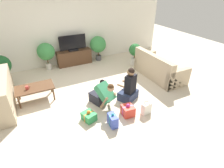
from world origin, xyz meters
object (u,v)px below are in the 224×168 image
Objects in this scene: tv_console at (74,57)px; potted_plant_corner_left at (1,66)px; dog at (103,86)px; mug at (27,88)px; sofa_right at (159,69)px; person_sitting at (129,88)px; potted_plant_back_left at (46,52)px; gift_box_b at (128,110)px; tv at (73,44)px; person_kneeling at (102,95)px; gift_box_a at (89,116)px; gift_box_c at (113,120)px; potted_plant_corner_right at (135,52)px; potted_plant_back_right at (98,45)px; gift_bag_a at (146,108)px; coffee_table at (35,88)px.

potted_plant_corner_left reaches higher than tv_console.
mug reaches higher than dog.
person_sitting is (-1.60, -0.69, 0.05)m from sofa_right.
sofa_right is 1.39× the size of tv_console.
potted_plant_back_left reaches higher than person_sitting.
potted_plant_back_left is 2.09m from mug.
dog is 1.50× the size of gift_box_b.
mug is at bearing -133.07° from tv.
sofa_right reaches higher than person_kneeling.
sofa_right is 4.83× the size of gift_box_a.
tv is 2.99× the size of gift_box_c.
person_sitting reaches higher than dog.
potted_plant_corner_right is (2.12, -1.10, -0.31)m from tv.
gift_box_c is at bearing 119.92° from sofa_right.
potted_plant_back_right reaches higher than mug.
potted_plant_back_right is 3.06× the size of gift_box_b.
gift_box_b is (0.39, -0.64, -0.20)m from person_kneeling.
tv is at bearing 86.64° from gift_box_c.
dog is 4.10× the size of mug.
person_sitting is 3.07× the size of gift_bag_a.
gift_bag_a is 2.62× the size of mug.
person_sitting reaches higher than gift_box_b.
potted_plant_back_right is 3.04m from person_sitting.
tv_console is at bearing 0.00° from tv.
tv_console is 11.07× the size of mug.
potted_plant_corner_left is (-1.41, -0.59, -0.02)m from potted_plant_back_left.
gift_bag_a is at bearing -38.12° from coffee_table.
mug is at bearing -146.15° from potted_plant_back_right.
dog is 1.42m from gift_box_c.
potted_plant_back_left reaches higher than potted_plant_corner_left.
potted_plant_back_right is at bearing 9.67° from potted_plant_corner_left.
potted_plant_corner_left reaches higher than person_kneeling.
mug is (-0.82, -1.91, -0.22)m from potted_plant_back_left.
mug is at bearing -133.07° from tv_console.
potted_plant_corner_left is (-4.54, 0.46, 0.14)m from potted_plant_corner_right.
person_sitting is (0.66, -3.06, -0.48)m from tv.
gift_bag_a is 3.16m from mug.
potted_plant_back_right is 2.03m from potted_plant_back_left.
gift_bag_a is at bearing 0.50° from gift_box_c.
person_sitting reaches higher than person_kneeling.
gift_bag_a is (0.58, -1.36, -0.09)m from dog.
person_kneeling is 2.45× the size of gift_box_c.
potted_plant_back_right is at bearing -89.22° from dog.
potted_plant_corner_right is at bearing 39.55° from gift_box_a.
coffee_table reaches higher than gift_bag_a.
tv_console reaches higher than dog.
sofa_right is 1.91× the size of person_sitting.
person_kneeling is at bearing 136.44° from gift_bag_a.
dog is at bearing -110.13° from potted_plant_back_right.
tv is 3.51m from gift_box_a.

